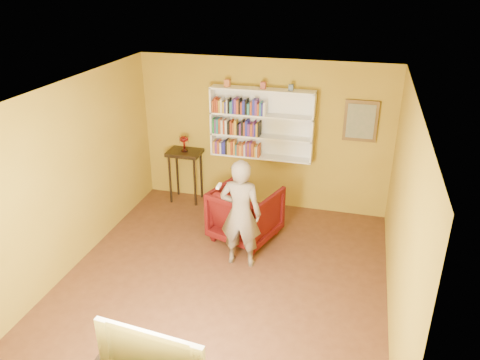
% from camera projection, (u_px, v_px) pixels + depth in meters
% --- Properties ---
extents(room_shell, '(5.30, 5.80, 2.88)m').
position_uv_depth(room_shell, '(223.00, 217.00, 6.25)').
color(room_shell, '#4C2A18').
rests_on(room_shell, ground).
extents(bookshelf, '(1.80, 0.29, 1.23)m').
position_uv_depth(bookshelf, '(262.00, 123.00, 8.13)').
color(bookshelf, white).
rests_on(bookshelf, room_shell).
extents(books_row_lower, '(0.85, 0.19, 0.26)m').
position_uv_depth(books_row_lower, '(236.00, 148.00, 8.34)').
color(books_row_lower, orange).
rests_on(books_row_lower, bookshelf).
extents(books_row_middle, '(0.85, 0.19, 0.27)m').
position_uv_depth(books_row_middle, '(237.00, 127.00, 8.17)').
color(books_row_middle, '#1C7E30').
rests_on(books_row_middle, bookshelf).
extents(books_row_upper, '(0.94, 0.19, 0.27)m').
position_uv_depth(books_row_upper, '(239.00, 107.00, 8.01)').
color(books_row_upper, '#9E441C').
rests_on(books_row_upper, bookshelf).
extents(ornament_left, '(0.09, 0.09, 0.13)m').
position_uv_depth(ornament_left, '(227.00, 83.00, 7.94)').
color(ornament_left, '#C06636').
rests_on(ornament_left, bookshelf).
extents(ornament_centre, '(0.08, 0.08, 0.12)m').
position_uv_depth(ornament_centre, '(263.00, 85.00, 7.80)').
color(ornament_centre, '#9C4334').
rests_on(ornament_centre, bookshelf).
extents(ornament_right, '(0.07, 0.07, 0.10)m').
position_uv_depth(ornament_right, '(291.00, 87.00, 7.69)').
color(ornament_right, '#445572').
rests_on(ornament_right, bookshelf).
extents(framed_painting, '(0.55, 0.05, 0.70)m').
position_uv_depth(framed_painting, '(361.00, 121.00, 7.72)').
color(framed_painting, brown).
rests_on(framed_painting, room_shell).
extents(console_table, '(0.61, 0.47, 1.00)m').
position_uv_depth(console_table, '(185.00, 160.00, 8.64)').
color(console_table, black).
rests_on(console_table, ground).
extents(ruby_lustre, '(0.18, 0.18, 0.28)m').
position_uv_depth(ruby_lustre, '(184.00, 140.00, 8.49)').
color(ruby_lustre, maroon).
rests_on(ruby_lustre, console_table).
extents(armchair, '(1.21, 1.22, 0.89)m').
position_uv_depth(armchair, '(246.00, 213.00, 7.56)').
color(armchair, '#3F0407').
rests_on(armchair, ground).
extents(person, '(0.62, 0.41, 1.67)m').
position_uv_depth(person, '(241.00, 214.00, 6.72)').
color(person, '#6A5C4D').
rests_on(person, ground).
extents(game_remote, '(0.04, 0.15, 0.04)m').
position_uv_depth(game_remote, '(219.00, 186.00, 6.30)').
color(game_remote, white).
rests_on(game_remote, person).
extents(television, '(1.10, 0.25, 0.63)m').
position_uv_depth(television, '(156.00, 350.00, 4.35)').
color(television, black).
rests_on(television, tv_cabinet).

